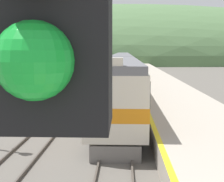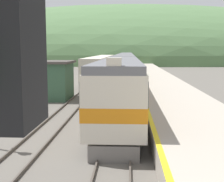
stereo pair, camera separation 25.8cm
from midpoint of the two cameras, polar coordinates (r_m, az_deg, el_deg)
track_main at (r=67.98m, az=2.62°, el=3.37°), size 1.52×180.00×0.16m
track_siding at (r=68.15m, az=-1.03°, el=3.38°), size 1.52×180.00×0.16m
platform at (r=48.19m, az=8.02°, el=2.15°), size 5.82×140.00×1.07m
distant_hills at (r=143.81m, az=2.86°, el=5.50°), size 230.87×103.89×48.96m
station_shed at (r=32.89m, az=-14.38°, el=2.03°), size 8.51×5.19×3.87m
express_train_lead_car at (r=23.87m, az=1.83°, el=1.19°), size 2.99×21.66×4.62m
carriage_second at (r=46.23m, az=2.43°, el=4.21°), size 2.98×20.97×4.26m
carriage_third at (r=68.05m, az=2.64°, el=5.26°), size 2.98×20.97×4.26m
carriage_fourth at (r=89.89m, az=2.74°, el=5.79°), size 2.98×20.97×4.26m
siding_train at (r=57.16m, az=-1.81°, el=4.50°), size 2.90×34.81×3.84m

